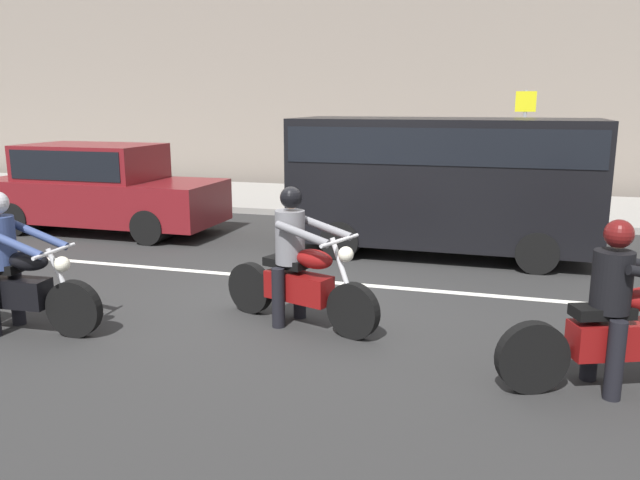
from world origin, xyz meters
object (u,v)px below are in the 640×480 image
at_px(parked_van_black, 443,176).
at_px(parked_sedan_maroon, 100,187).
at_px(motorcycle_with_rider_denim_blue, 12,276).
at_px(motorcycle_with_rider_gray, 298,270).
at_px(street_sign_post, 523,138).
at_px(motorcycle_with_rider_black_leather, 619,321).

relative_size(parked_van_black, parked_sedan_maroon, 1.05).
bearing_deg(parked_sedan_maroon, motorcycle_with_rider_denim_blue, -64.02).
bearing_deg(motorcycle_with_rider_gray, street_sign_post, 73.12).
bearing_deg(parked_sedan_maroon, street_sign_post, 28.25).
bearing_deg(motorcycle_with_rider_denim_blue, motorcycle_with_rider_black_leather, 3.12).
bearing_deg(motorcycle_with_rider_gray, parked_van_black, 73.35).
height_order(motorcycle_with_rider_black_leather, parked_sedan_maroon, parked_sedan_maroon).
xyz_separation_m(parked_sedan_maroon, street_sign_post, (7.97, 4.28, 0.85)).
xyz_separation_m(motorcycle_with_rider_black_leather, parked_van_black, (-2.06, 4.79, 0.68)).
bearing_deg(parked_sedan_maroon, motorcycle_with_rider_black_leather, -28.68).
distance_m(motorcycle_with_rider_black_leather, parked_sedan_maroon, 9.94).
relative_size(motorcycle_with_rider_gray, street_sign_post, 0.77).
bearing_deg(motorcycle_with_rider_black_leather, street_sign_post, 94.74).
bearing_deg(motorcycle_with_rider_gray, parked_sedan_maroon, 143.82).
height_order(motorcycle_with_rider_gray, motorcycle_with_rider_black_leather, motorcycle_with_rider_gray).
xyz_separation_m(motorcycle_with_rider_black_leather, street_sign_post, (-0.75, 9.05, 1.10)).
relative_size(motorcycle_with_rider_gray, motorcycle_with_rider_denim_blue, 0.96).
bearing_deg(motorcycle_with_rider_black_leather, parked_van_black, 113.26).
xyz_separation_m(motorcycle_with_rider_denim_blue, street_sign_post, (5.48, 9.39, 1.09)).
xyz_separation_m(motorcycle_with_rider_black_leather, parked_sedan_maroon, (-8.71, 4.77, 0.25)).
bearing_deg(motorcycle_with_rider_denim_blue, parked_van_black, 50.91).
relative_size(motorcycle_with_rider_denim_blue, parked_van_black, 0.43).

